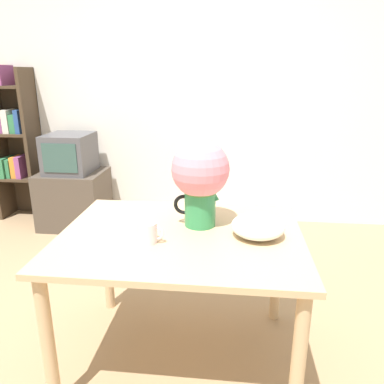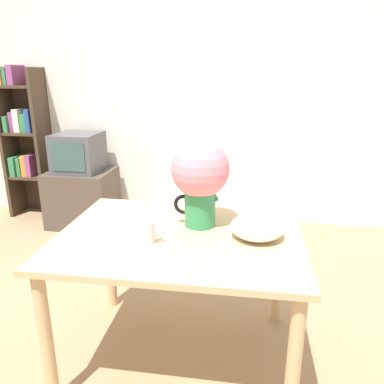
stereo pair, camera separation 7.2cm
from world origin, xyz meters
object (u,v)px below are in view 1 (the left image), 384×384
at_px(coffee_mug, 148,233).
at_px(white_bowl, 258,226).
at_px(tv_set, 70,153).
at_px(flower_vase, 200,177).

relative_size(coffee_mug, white_bowl, 0.46).
bearing_deg(white_bowl, tv_set, 134.64).
bearing_deg(coffee_mug, flower_vase, 47.68).
height_order(coffee_mug, tv_set, tv_set).
bearing_deg(coffee_mug, white_bowl, 14.03).
bearing_deg(flower_vase, white_bowl, -21.45).
distance_m(flower_vase, white_bowl, 0.37).
bearing_deg(flower_vase, tv_set, 131.25).
xyz_separation_m(flower_vase, white_bowl, (0.29, -0.11, -0.21)).
relative_size(flower_vase, coffee_mug, 3.77).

